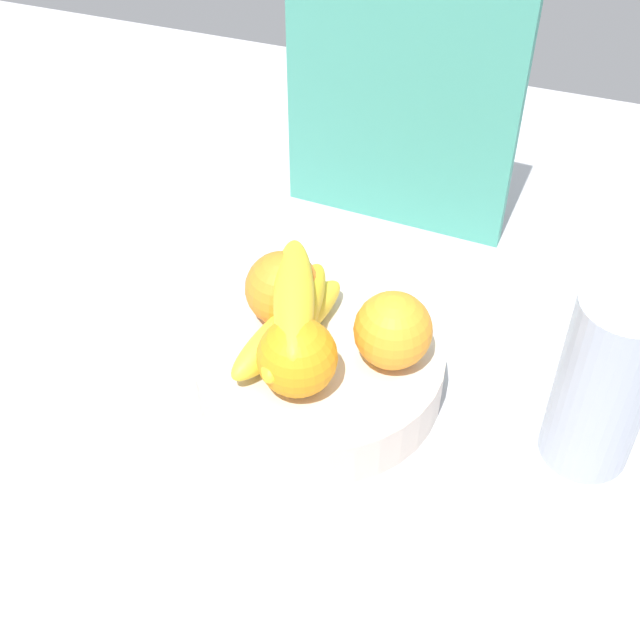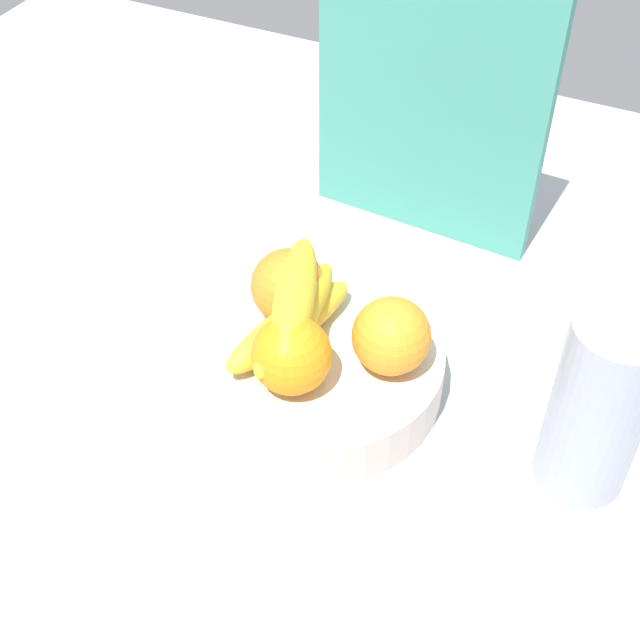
{
  "view_description": "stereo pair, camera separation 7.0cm",
  "coord_description": "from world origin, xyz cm",
  "px_view_note": "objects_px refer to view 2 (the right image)",
  "views": [
    {
      "loc": [
        18.25,
        -58.69,
        69.74
      ],
      "look_at": [
        -1.73,
        0.2,
        9.57
      ],
      "focal_mm": 49.57,
      "sensor_mm": 36.0,
      "label": 1
    },
    {
      "loc": [
        24.78,
        -56.06,
        69.74
      ],
      "look_at": [
        -1.73,
        0.2,
        9.57
      ],
      "focal_mm": 49.57,
      "sensor_mm": 36.0,
      "label": 2
    }
  ],
  "objects_px": {
    "orange_front_left": "(391,336)",
    "thermos_tumbler": "(599,406)",
    "orange_center": "(291,355)",
    "cutting_board": "(430,98)",
    "orange_front_right": "(288,286)",
    "fruit_bowl": "(320,367)",
    "banana_bunch": "(294,312)"
  },
  "relations": [
    {
      "from": "thermos_tumbler",
      "to": "orange_center",
      "type": "bearing_deg",
      "value": -168.34
    },
    {
      "from": "thermos_tumbler",
      "to": "orange_front_right",
      "type": "bearing_deg",
      "value": 174.83
    },
    {
      "from": "thermos_tumbler",
      "to": "orange_front_left",
      "type": "bearing_deg",
      "value": 178.09
    },
    {
      "from": "orange_center",
      "to": "thermos_tumbler",
      "type": "height_order",
      "value": "thermos_tumbler"
    },
    {
      "from": "cutting_board",
      "to": "banana_bunch",
      "type": "bearing_deg",
      "value": -90.52
    },
    {
      "from": "orange_front_left",
      "to": "orange_front_right",
      "type": "distance_m",
      "value": 0.12
    },
    {
      "from": "banana_bunch",
      "to": "thermos_tumbler",
      "type": "xyz_separation_m",
      "value": [
        0.3,
        0.01,
        0.0
      ]
    },
    {
      "from": "orange_center",
      "to": "banana_bunch",
      "type": "height_order",
      "value": "banana_bunch"
    },
    {
      "from": "orange_front_right",
      "to": "banana_bunch",
      "type": "bearing_deg",
      "value": -54.91
    },
    {
      "from": "cutting_board",
      "to": "thermos_tumbler",
      "type": "bearing_deg",
      "value": -43.69
    },
    {
      "from": "orange_front_right",
      "to": "banana_bunch",
      "type": "distance_m",
      "value": 0.04
    },
    {
      "from": "orange_center",
      "to": "banana_bunch",
      "type": "relative_size",
      "value": 0.42
    },
    {
      "from": "orange_front_left",
      "to": "cutting_board",
      "type": "height_order",
      "value": "cutting_board"
    },
    {
      "from": "banana_bunch",
      "to": "thermos_tumbler",
      "type": "bearing_deg",
      "value": 1.01
    },
    {
      "from": "thermos_tumbler",
      "to": "banana_bunch",
      "type": "bearing_deg",
      "value": -178.99
    },
    {
      "from": "orange_front_right",
      "to": "banana_bunch",
      "type": "relative_size",
      "value": 0.42
    },
    {
      "from": "orange_front_right",
      "to": "orange_center",
      "type": "bearing_deg",
      "value": -61.52
    },
    {
      "from": "banana_bunch",
      "to": "thermos_tumbler",
      "type": "height_order",
      "value": "thermos_tumbler"
    },
    {
      "from": "orange_front_right",
      "to": "cutting_board",
      "type": "xyz_separation_m",
      "value": [
        0.05,
        0.27,
        0.09
      ]
    },
    {
      "from": "fruit_bowl",
      "to": "thermos_tumbler",
      "type": "distance_m",
      "value": 0.28
    },
    {
      "from": "thermos_tumbler",
      "to": "cutting_board",
      "type": "bearing_deg",
      "value": 132.59
    },
    {
      "from": "orange_center",
      "to": "cutting_board",
      "type": "xyz_separation_m",
      "value": [
        0.0,
        0.36,
        0.09
      ]
    },
    {
      "from": "orange_front_left",
      "to": "cutting_board",
      "type": "xyz_separation_m",
      "value": [
        -0.08,
        0.29,
        0.09
      ]
    },
    {
      "from": "orange_center",
      "to": "cutting_board",
      "type": "relative_size",
      "value": 0.22
    },
    {
      "from": "fruit_bowl",
      "to": "banana_bunch",
      "type": "distance_m",
      "value": 0.07
    },
    {
      "from": "orange_center",
      "to": "cutting_board",
      "type": "height_order",
      "value": "cutting_board"
    },
    {
      "from": "cutting_board",
      "to": "thermos_tumbler",
      "type": "distance_m",
      "value": 0.42
    },
    {
      "from": "orange_front_left",
      "to": "orange_center",
      "type": "bearing_deg",
      "value": -139.98
    },
    {
      "from": "orange_front_right",
      "to": "fruit_bowl",
      "type": "bearing_deg",
      "value": -32.44
    },
    {
      "from": "banana_bunch",
      "to": "fruit_bowl",
      "type": "bearing_deg",
      "value": 3.93
    },
    {
      "from": "orange_center",
      "to": "thermos_tumbler",
      "type": "distance_m",
      "value": 0.28
    },
    {
      "from": "orange_front_left",
      "to": "thermos_tumbler",
      "type": "relative_size",
      "value": 0.39
    }
  ]
}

